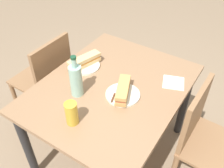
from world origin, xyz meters
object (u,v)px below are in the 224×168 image
at_px(baguette_sandwich_far, 84,61).
at_px(plate_near, 123,95).
at_px(knife_near, 115,94).
at_px(beer_glass, 72,113).
at_px(chair_near, 204,139).
at_px(plate_far, 85,66).
at_px(chair_far, 47,78).
at_px(knife_far, 79,62).
at_px(water_bottle, 76,80).
at_px(baguette_sandwich_near, 123,90).
at_px(dining_table, 112,98).

bearing_deg(baguette_sandwich_far, plate_near, -106.16).
relative_size(plate_near, knife_near, 1.26).
distance_m(knife_near, beer_glass, 0.33).
relative_size(chair_near, beer_glass, 6.02).
bearing_deg(plate_far, chair_far, 102.13).
bearing_deg(beer_glass, knife_far, 34.75).
relative_size(plate_near, water_bottle, 0.77).
bearing_deg(chair_near, baguette_sandwich_far, 91.56).
height_order(knife_near, beer_glass, beer_glass).
bearing_deg(baguette_sandwich_far, chair_near, -88.44).
relative_size(plate_near, knife_far, 1.29).
bearing_deg(baguette_sandwich_near, chair_far, 87.12).
distance_m(dining_table, chair_near, 0.66).
bearing_deg(water_bottle, dining_table, -39.30).
bearing_deg(knife_far, plate_near, -104.74).
xyz_separation_m(dining_table, beer_glass, (-0.38, 0.02, 0.18)).
distance_m(chair_near, plate_far, 0.96).
distance_m(dining_table, knife_far, 0.37).
height_order(water_bottle, beer_glass, water_bottle).
bearing_deg(dining_table, baguette_sandwich_far, 75.20).
height_order(plate_near, plate_far, same).
bearing_deg(baguette_sandwich_near, water_bottle, 119.16).
bearing_deg(dining_table, knife_far, 76.88).
bearing_deg(plate_near, baguette_sandwich_near, 0.00).
xyz_separation_m(plate_near, baguette_sandwich_far, (0.11, 0.39, 0.04)).
xyz_separation_m(plate_near, baguette_sandwich_near, (0.00, 0.00, 0.04)).
height_order(chair_near, water_bottle, water_bottle).
relative_size(baguette_sandwich_far, beer_glass, 1.80).
bearing_deg(beer_glass, baguette_sandwich_far, 30.34).
relative_size(plate_near, plate_far, 1.00).
height_order(baguette_sandwich_far, beer_glass, beer_glass).
xyz_separation_m(dining_table, baguette_sandwich_far, (0.08, 0.29, 0.15)).
distance_m(plate_near, knife_far, 0.46).
height_order(baguette_sandwich_far, knife_far, baguette_sandwich_far).
bearing_deg(knife_near, chair_far, 84.52).
height_order(chair_far, chair_near, same).
relative_size(plate_far, beer_glass, 1.51).
bearing_deg(water_bottle, plate_near, -60.84).
bearing_deg(dining_table, chair_far, 90.06).
bearing_deg(plate_near, chair_near, -75.42).
relative_size(knife_near, knife_far, 1.02).
distance_m(chair_near, baguette_sandwich_far, 0.97).
bearing_deg(plate_far, dining_table, -104.80).
relative_size(plate_far, baguette_sandwich_far, 0.84).
xyz_separation_m(baguette_sandwich_near, knife_far, (0.12, 0.45, -0.03)).
xyz_separation_m(knife_far, beer_glass, (-0.46, -0.32, 0.05)).
bearing_deg(knife_far, chair_far, 104.69).
bearing_deg(beer_glass, plate_far, 30.34).
distance_m(chair_near, knife_far, 1.01).
height_order(chair_far, plate_near, chair_far).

